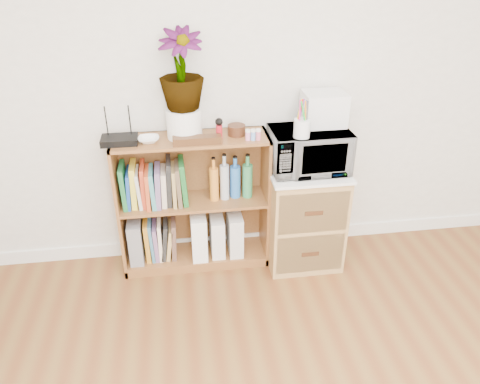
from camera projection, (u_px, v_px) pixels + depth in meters
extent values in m
cube|color=white|center=(242.00, 239.00, 3.54)|extent=(4.00, 0.02, 0.10)
cube|color=brown|center=(194.00, 203.00, 3.17)|extent=(1.00, 0.30, 0.95)
cube|color=#9E7542|center=(303.00, 216.00, 3.26)|extent=(0.50, 0.45, 0.70)
imported|color=white|center=(309.00, 150.00, 3.00)|extent=(0.50, 0.35, 0.27)
cylinder|color=white|center=(302.00, 128.00, 2.81)|extent=(0.10, 0.10, 0.11)
cube|color=white|center=(324.00, 109.00, 2.98)|extent=(0.27, 0.22, 0.21)
cube|color=black|center=(120.00, 140.00, 2.86)|extent=(0.22, 0.15, 0.04)
imported|color=white|center=(149.00, 140.00, 2.87)|extent=(0.13, 0.13, 0.03)
cylinder|color=white|center=(184.00, 123.00, 2.91)|extent=(0.22, 0.22, 0.19)
imported|color=#28652A|center=(181.00, 70.00, 2.75)|extent=(0.27, 0.27, 0.48)
cube|color=#3B1F10|center=(197.00, 140.00, 2.84)|extent=(0.30, 0.07, 0.05)
cylinder|color=#AA141F|center=(219.00, 132.00, 2.90)|extent=(0.04, 0.04, 0.09)
cylinder|color=#361B0E|center=(236.00, 130.00, 2.97)|extent=(0.11, 0.11, 0.07)
cube|color=pink|center=(253.00, 135.00, 2.89)|extent=(0.12, 0.04, 0.06)
cube|color=gray|center=(136.00, 239.00, 3.24)|extent=(0.09, 0.25, 0.31)
cube|color=white|center=(199.00, 233.00, 3.28)|extent=(0.10, 0.26, 0.33)
cube|color=silver|center=(217.00, 234.00, 3.30)|extent=(0.09, 0.23, 0.29)
cube|color=silver|center=(235.00, 232.00, 3.32)|extent=(0.10, 0.24, 0.30)
cube|color=#1D6E36|center=(124.00, 186.00, 3.03)|extent=(0.04, 0.20, 0.29)
cube|color=#19419A|center=(129.00, 188.00, 3.04)|extent=(0.03, 0.20, 0.25)
cube|color=yellow|center=(134.00, 185.00, 3.04)|extent=(0.04, 0.20, 0.29)
cube|color=beige|center=(139.00, 187.00, 3.05)|extent=(0.03, 0.20, 0.25)
cube|color=#CC4023|center=(143.00, 185.00, 3.05)|extent=(0.03, 0.20, 0.28)
cube|color=#C04A21|center=(148.00, 186.00, 3.06)|extent=(0.03, 0.20, 0.26)
cube|color=teal|center=(153.00, 186.00, 3.06)|extent=(0.04, 0.20, 0.26)
cube|color=slate|center=(158.00, 185.00, 3.06)|extent=(0.04, 0.20, 0.27)
cube|color=beige|center=(164.00, 186.00, 3.07)|extent=(0.04, 0.20, 0.24)
cube|color=black|center=(169.00, 182.00, 3.06)|extent=(0.04, 0.20, 0.30)
cube|color=#A88A4D|center=(174.00, 184.00, 3.08)|extent=(0.03, 0.20, 0.26)
cube|color=brown|center=(178.00, 183.00, 3.08)|extent=(0.04, 0.20, 0.28)
cube|color=#1B6729|center=(183.00, 181.00, 3.08)|extent=(0.05, 0.20, 0.30)
cylinder|color=orange|center=(214.00, 179.00, 3.10)|extent=(0.06, 0.06, 0.30)
cylinder|color=#ABB9C2|center=(224.00, 177.00, 3.11)|extent=(0.06, 0.06, 0.32)
cylinder|color=blue|center=(235.00, 178.00, 3.12)|extent=(0.07, 0.07, 0.29)
cylinder|color=#2F834C|center=(247.00, 176.00, 3.13)|extent=(0.07, 0.07, 0.30)
cube|color=#BA7D20|center=(147.00, 239.00, 3.25)|extent=(0.03, 0.19, 0.29)
cube|color=teal|center=(152.00, 238.00, 3.25)|extent=(0.03, 0.19, 0.29)
cube|color=slate|center=(156.00, 240.00, 3.27)|extent=(0.04, 0.19, 0.26)
cube|color=#FBE2C3|center=(160.00, 238.00, 3.26)|extent=(0.03, 0.19, 0.28)
cube|color=black|center=(165.00, 238.00, 3.27)|extent=(0.06, 0.19, 0.27)
cube|color=tan|center=(169.00, 240.00, 3.28)|extent=(0.06, 0.19, 0.24)
cube|color=brown|center=(174.00, 238.00, 3.28)|extent=(0.04, 0.19, 0.28)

